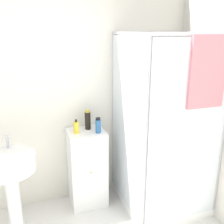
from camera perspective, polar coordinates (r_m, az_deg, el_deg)
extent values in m
cube|color=silver|center=(2.82, -16.06, 3.42)|extent=(6.40, 0.06, 2.50)
cube|color=white|center=(3.24, 10.17, -17.85)|extent=(0.86, 0.86, 0.09)
cylinder|color=#B2B2B7|center=(3.36, 13.80, 0.34)|extent=(0.04, 0.04, 1.88)
cylinder|color=#B2B2B7|center=(3.01, 0.45, -1.13)|extent=(0.04, 0.04, 1.88)
cylinder|color=#B2B2B7|center=(2.74, 22.92, -4.45)|extent=(0.04, 0.04, 1.88)
cylinder|color=#B2B2B7|center=(2.30, 7.22, -7.28)|extent=(0.04, 0.04, 1.88)
cylinder|color=#B2B2B7|center=(2.31, 17.72, 15.81)|extent=(0.82, 0.04, 0.04)
cylinder|color=#B2B2B7|center=(3.01, 8.21, 16.63)|extent=(0.82, 0.04, 0.04)
cylinder|color=#B2B2B7|center=(2.47, 3.77, 16.62)|extent=(0.04, 0.82, 0.04)
cylinder|color=#B2B2B7|center=(2.88, 19.65, 15.80)|extent=(0.04, 0.82, 0.04)
cube|color=silver|center=(2.48, 15.98, -5.33)|extent=(0.79, 0.01, 1.76)
cube|color=silver|center=(2.63, 3.14, -3.29)|extent=(0.01, 0.79, 1.76)
cylinder|color=#B7BABF|center=(3.25, 11.27, -2.74)|extent=(0.02, 0.02, 1.41)
cylinder|color=#B7BABF|center=(3.04, 12.55, 9.91)|extent=(0.07, 0.07, 0.04)
cube|color=#D1757F|center=(2.39, 20.14, 8.09)|extent=(0.36, 0.03, 0.62)
cube|color=white|center=(2.98, -5.44, -12.02)|extent=(0.39, 0.35, 0.88)
sphere|color=gold|center=(2.80, -4.56, -13.00)|extent=(0.02, 0.02, 0.02)
cylinder|color=white|center=(2.75, -20.55, -18.15)|extent=(0.13, 0.13, 0.70)
cylinder|color=white|center=(2.54, -21.57, -10.29)|extent=(0.46, 0.46, 0.15)
cylinder|color=#B7BABF|center=(2.63, -21.79, -5.98)|extent=(0.02, 0.02, 0.13)
cube|color=#B7BABF|center=(2.58, -21.96, -5.15)|extent=(0.02, 0.07, 0.02)
cylinder|color=yellow|center=(2.73, -7.81, -3.39)|extent=(0.06, 0.06, 0.12)
cylinder|color=black|center=(2.70, -7.87, -1.96)|extent=(0.02, 0.02, 0.02)
cube|color=black|center=(2.68, -7.83, -1.74)|extent=(0.01, 0.03, 0.01)
cylinder|color=black|center=(2.82, -5.31, -1.90)|extent=(0.06, 0.06, 0.19)
cylinder|color=gold|center=(2.78, -5.37, 0.17)|extent=(0.05, 0.05, 0.02)
cylinder|color=#2D66A3|center=(2.72, -3.03, -3.12)|extent=(0.06, 0.06, 0.14)
cylinder|color=black|center=(2.69, -3.06, -1.48)|extent=(0.05, 0.05, 0.02)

